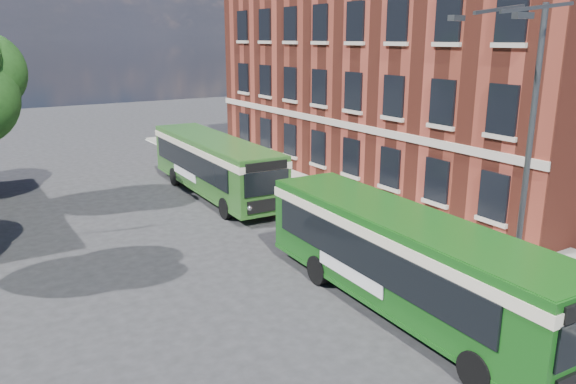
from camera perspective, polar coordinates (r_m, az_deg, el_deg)
ground at (r=17.98m, az=6.46°, el=-11.16°), size 120.00×120.00×0.00m
pavement at (r=27.88m, az=7.58°, el=-1.28°), size 6.00×48.00×0.15m
kerb_line at (r=26.13m, az=2.40°, el=-2.46°), size 0.12×48.00×0.01m
brick_office at (r=34.41m, az=12.92°, el=13.28°), size 12.10×26.00×14.20m
street_lamp at (r=18.58m, az=22.68°, el=4.23°), size 2.96×2.38×9.00m
bus_front at (r=17.02m, az=11.85°, el=-6.23°), size 3.01×11.70×3.02m
bus_rear at (r=29.42m, az=-7.50°, el=3.14°), size 2.98×11.87×3.02m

